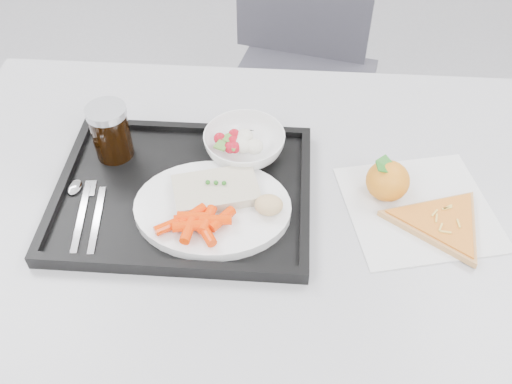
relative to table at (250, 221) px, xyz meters
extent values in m
cube|color=#A4A4A6|center=(0.00, 0.00, 0.05)|extent=(1.20, 0.80, 0.03)
cylinder|color=#47474C|center=(-0.54, 0.34, -0.32)|extent=(0.04, 0.04, 0.72)
cylinder|color=#47474C|center=(0.54, 0.34, -0.32)|extent=(0.04, 0.04, 0.72)
cube|color=#36353D|center=(0.09, 0.72, -0.23)|extent=(0.50, 0.50, 0.04)
cylinder|color=#47474C|center=(-0.09, 0.54, -0.47)|extent=(0.03, 0.03, 0.43)
cylinder|color=#47474C|center=(0.27, 0.54, -0.47)|extent=(0.03, 0.03, 0.43)
cylinder|color=#47474C|center=(-0.09, 0.90, -0.47)|extent=(0.03, 0.03, 0.43)
cylinder|color=#47474C|center=(0.27, 0.90, -0.47)|extent=(0.03, 0.03, 0.43)
cube|color=black|center=(-0.12, -0.01, 0.07)|extent=(0.45, 0.35, 0.01)
cube|color=black|center=(-0.12, 0.16, 0.09)|extent=(0.45, 0.02, 0.01)
cube|color=black|center=(-0.12, -0.17, 0.09)|extent=(0.45, 0.02, 0.01)
cube|color=black|center=(0.10, -0.01, 0.09)|extent=(0.02, 0.32, 0.01)
cube|color=black|center=(-0.34, -0.01, 0.09)|extent=(0.02, 0.32, 0.01)
cylinder|color=white|center=(-0.06, -0.05, 0.09)|extent=(0.27, 0.27, 0.02)
cube|color=beige|center=(-0.06, -0.03, 0.11)|extent=(0.16, 0.12, 0.02)
sphere|color=#236B1C|center=(-0.07, -0.02, 0.12)|extent=(0.01, 0.01, 0.01)
sphere|color=#236B1C|center=(-0.06, -0.02, 0.12)|extent=(0.01, 0.01, 0.01)
sphere|color=#236B1C|center=(-0.04, -0.02, 0.12)|extent=(0.01, 0.01, 0.01)
ellipsoid|color=#D3C077|center=(0.04, -0.06, 0.12)|extent=(0.06, 0.05, 0.03)
imported|color=white|center=(-0.02, 0.10, 0.11)|extent=(0.15, 0.15, 0.05)
cylinder|color=black|center=(-0.26, 0.08, 0.13)|extent=(0.07, 0.07, 0.10)
cylinder|color=#A5A8AD|center=(-0.26, 0.08, 0.18)|extent=(0.07, 0.07, 0.01)
cube|color=silver|center=(-0.28, -0.09, 0.08)|extent=(0.03, 0.15, 0.00)
ellipsoid|color=silver|center=(-0.31, -0.02, 0.09)|extent=(0.03, 0.04, 0.01)
cube|color=silver|center=(-0.25, -0.09, 0.08)|extent=(0.03, 0.15, 0.00)
cube|color=silver|center=(-0.29, -0.02, 0.08)|extent=(0.02, 0.04, 0.00)
cube|color=silver|center=(0.30, -0.01, 0.07)|extent=(0.30, 0.29, 0.00)
ellipsoid|color=orange|center=(0.24, 0.02, 0.10)|extent=(0.10, 0.10, 0.07)
cube|color=#236B1C|center=(0.24, 0.02, 0.13)|extent=(0.05, 0.05, 0.02)
cube|color=#236B1C|center=(0.24, 0.02, 0.13)|extent=(0.05, 0.03, 0.02)
cylinder|color=tan|center=(0.33, -0.05, 0.08)|extent=(0.25, 0.25, 0.01)
cylinder|color=#B43D1F|center=(0.33, -0.05, 0.08)|extent=(0.22, 0.22, 0.00)
cube|color=#EABC47|center=(0.34, -0.02, 0.09)|extent=(0.02, 0.01, 0.00)
cube|color=#EABC47|center=(0.33, -0.07, 0.09)|extent=(0.01, 0.02, 0.00)
cube|color=#EABC47|center=(0.36, -0.06, 0.09)|extent=(0.00, 0.02, 0.00)
cube|color=#EABC47|center=(0.33, -0.08, 0.09)|extent=(0.02, 0.01, 0.00)
cube|color=#EABC47|center=(0.34, -0.02, 0.09)|extent=(0.02, 0.01, 0.00)
cube|color=#EABC47|center=(0.32, -0.05, 0.09)|extent=(0.01, 0.02, 0.00)
cube|color=#EABC47|center=(0.32, -0.03, 0.09)|extent=(0.01, 0.02, 0.00)
cylinder|color=#F83602|center=(-0.04, -0.09, 0.11)|extent=(0.04, 0.05, 0.02)
cylinder|color=#F83602|center=(-0.09, -0.12, 0.12)|extent=(0.05, 0.03, 0.02)
cylinder|color=#F83602|center=(-0.06, -0.12, 0.11)|extent=(0.04, 0.05, 0.02)
cylinder|color=#F83602|center=(-0.09, -0.12, 0.12)|extent=(0.02, 0.05, 0.02)
cylinder|color=#F83602|center=(-0.09, -0.10, 0.11)|extent=(0.05, 0.03, 0.02)
cylinder|color=#F83602|center=(-0.08, -0.10, 0.12)|extent=(0.05, 0.02, 0.02)
cylinder|color=#F83602|center=(-0.12, -0.11, 0.11)|extent=(0.05, 0.04, 0.02)
cylinder|color=#F83602|center=(-0.09, -0.09, 0.11)|extent=(0.05, 0.05, 0.02)
cylinder|color=#F83602|center=(-0.05, -0.10, 0.12)|extent=(0.05, 0.02, 0.02)
cylinder|color=#F83602|center=(-0.06, -0.10, 0.11)|extent=(0.03, 0.05, 0.02)
sphere|color=#AF0E1D|center=(-0.04, 0.07, 0.12)|extent=(0.02, 0.02, 0.02)
sphere|color=#AF0E1D|center=(-0.04, 0.11, 0.12)|extent=(0.02, 0.02, 0.02)
sphere|color=#AF0E1D|center=(-0.06, 0.10, 0.12)|extent=(0.02, 0.02, 0.02)
sphere|color=#AF0E1D|center=(-0.03, 0.07, 0.12)|extent=(0.02, 0.02, 0.02)
sphere|color=#AF0E1D|center=(-0.04, 0.09, 0.12)|extent=(0.02, 0.02, 0.02)
ellipsoid|color=silver|center=(0.00, 0.08, 0.12)|extent=(0.03, 0.03, 0.03)
ellipsoid|color=silver|center=(-0.02, 0.11, 0.12)|extent=(0.03, 0.03, 0.03)
ellipsoid|color=silver|center=(-0.02, 0.09, 0.12)|extent=(0.03, 0.03, 0.03)
ellipsoid|color=silver|center=(-0.02, 0.08, 0.12)|extent=(0.03, 0.03, 0.03)
cube|color=#528632|center=(-0.03, 0.08, 0.12)|extent=(0.03, 0.03, 0.00)
cube|color=#528632|center=(-0.05, 0.09, 0.12)|extent=(0.03, 0.03, 0.00)
cube|color=#528632|center=(-0.06, 0.07, 0.12)|extent=(0.03, 0.03, 0.00)
camera|label=1|loc=(0.06, -0.70, 0.82)|focal=40.00mm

